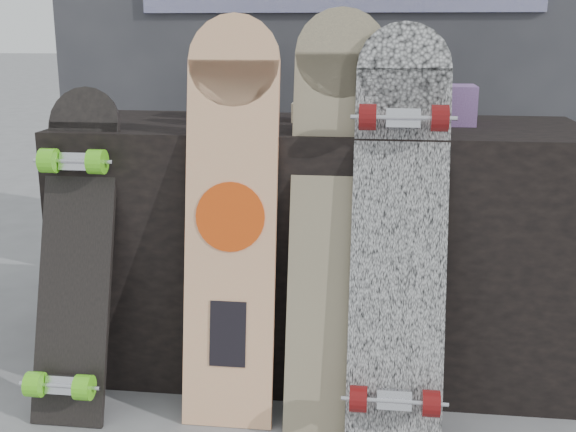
# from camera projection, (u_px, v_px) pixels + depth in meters

# --- Properties ---
(vendor_table) EXTENTS (1.60, 0.60, 0.80)m
(vendor_table) POSITION_uv_depth(u_px,v_px,m) (321.00, 246.00, 2.35)
(vendor_table) COLOR black
(vendor_table) RESTS_ON ground
(booth) EXTENTS (2.40, 0.22, 2.20)m
(booth) POSITION_uv_depth(u_px,v_px,m) (340.00, 25.00, 2.99)
(booth) COLOR #333338
(booth) RESTS_ON ground
(merch_box_purple) EXTENTS (0.18, 0.12, 0.10)m
(merch_box_purple) POSITION_uv_depth(u_px,v_px,m) (228.00, 102.00, 2.40)
(merch_box_purple) COLOR #6C3F80
(merch_box_purple) RESTS_ON vendor_table
(merch_box_small) EXTENTS (0.14, 0.14, 0.12)m
(merch_box_small) POSITION_uv_depth(u_px,v_px,m) (452.00, 105.00, 2.23)
(merch_box_small) COLOR #6C3F80
(merch_box_small) RESTS_ON vendor_table
(merch_box_flat) EXTENTS (0.22, 0.10, 0.06)m
(merch_box_flat) POSITION_uv_depth(u_px,v_px,m) (327.00, 112.00, 2.30)
(merch_box_flat) COLOR #D1B78C
(merch_box_flat) RESTS_ON vendor_table
(longboard_geisha) EXTENTS (0.26, 0.24, 1.13)m
(longboard_geisha) POSITION_uv_depth(u_px,v_px,m) (231.00, 211.00, 2.00)
(longboard_geisha) COLOR beige
(longboard_geisha) RESTS_ON ground
(longboard_celtic) EXTENTS (0.25, 0.33, 1.15)m
(longboard_celtic) POSITION_uv_depth(u_px,v_px,m) (336.00, 207.00, 1.99)
(longboard_celtic) COLOR beige
(longboard_celtic) RESTS_ON ground
(longboard_cascadia) EXTENTS (0.26, 0.38, 1.11)m
(longboard_cascadia) POSITION_uv_depth(u_px,v_px,m) (399.00, 227.00, 1.93)
(longboard_cascadia) COLOR silver
(longboard_cascadia) RESTS_ON ground
(skateboard_dark) EXTENTS (0.21, 0.37, 0.93)m
(skateboard_dark) POSITION_uv_depth(u_px,v_px,m) (75.00, 250.00, 2.06)
(skateboard_dark) COLOR black
(skateboard_dark) RESTS_ON ground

